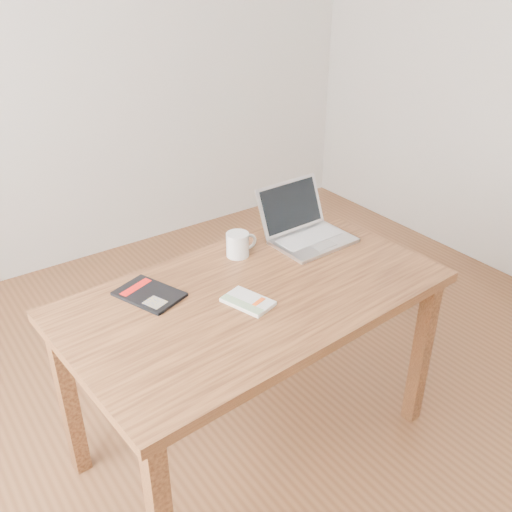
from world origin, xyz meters
TOP-DOWN VIEW (x-y plane):
  - room at (-0.07, 0.00)m, footprint 4.04×4.04m
  - desk at (-0.10, 0.04)m, footprint 1.41×0.87m
  - white_guidebook at (-0.16, -0.01)m, footprint 0.15×0.20m
  - black_guidebook at (-0.42, 0.23)m, footprint 0.22×0.27m
  - laptop at (0.32, 0.25)m, footprint 0.33×0.32m
  - coffee_mug at (0.00, 0.29)m, footprint 0.13×0.09m

SIDE VIEW (x-z plane):
  - desk at x=-0.10m, z-range 0.29..1.04m
  - black_guidebook at x=-0.42m, z-range 0.75..0.76m
  - white_guidebook at x=-0.16m, z-range 0.75..0.76m
  - laptop at x=0.32m, z-range 0.69..0.90m
  - coffee_mug at x=0.00m, z-range 0.75..0.85m
  - room at x=-0.07m, z-range 0.01..2.71m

